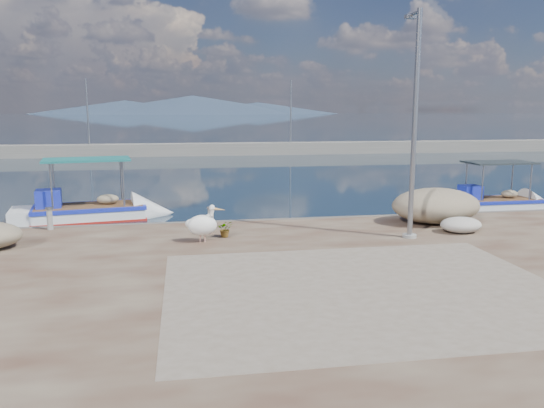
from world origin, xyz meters
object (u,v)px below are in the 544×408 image
at_px(boat_left, 88,214).
at_px(boat_right, 495,205).
at_px(bollard_near, 211,217).
at_px(pelican, 203,224).
at_px(lamp_post, 414,133).

relative_size(boat_left, boat_right, 1.19).
xyz_separation_m(boat_left, boat_right, (18.03, -0.74, -0.03)).
bearing_deg(bollard_near, pelican, -100.68).
bearing_deg(bollard_near, lamp_post, -19.57).
bearing_deg(boat_left, boat_right, -11.71).
xyz_separation_m(boat_right, lamp_post, (-6.99, -6.34, 3.60)).
height_order(boat_right, pelican, boat_right).
bearing_deg(bollard_near, boat_right, 17.43).
bearing_deg(lamp_post, pelican, 176.03).
height_order(boat_right, lamp_post, lamp_post).
height_order(boat_right, bollard_near, boat_right).
height_order(pelican, bollard_near, pelican).
bearing_deg(boat_left, pelican, -65.11).
xyz_separation_m(pelican, bollard_near, (0.33, 1.75, -0.13)).
xyz_separation_m(boat_left, bollard_near, (4.84, -4.88, 0.69)).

